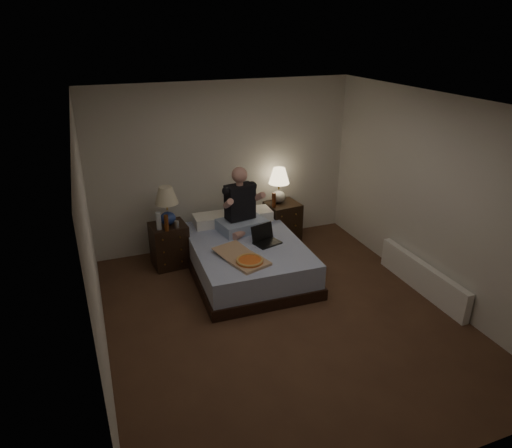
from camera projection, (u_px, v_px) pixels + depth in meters
name	position (u px, v px, depth m)	size (l,w,h in m)	color
floor	(283.00, 317.00, 5.44)	(4.00, 4.50, 0.00)	brown
ceiling	(289.00, 104.00, 4.44)	(4.00, 4.50, 0.00)	white
wall_back	(224.00, 166.00, 6.87)	(4.00, 2.50, 0.00)	silver
wall_front	(424.00, 348.00, 3.02)	(4.00, 2.50, 0.00)	silver
wall_left	(92.00, 251.00, 4.29)	(4.50, 2.50, 0.00)	silver
wall_right	(434.00, 199.00, 5.59)	(4.50, 2.50, 0.00)	silver
bed	(247.00, 258.00, 6.32)	(1.44, 1.92, 0.48)	#5B71B6
nightstand_left	(169.00, 245.00, 6.52)	(0.49, 0.44, 0.63)	black
nightstand_right	(282.00, 222.00, 7.26)	(0.49, 0.44, 0.64)	black
lamp_left	(167.00, 206.00, 6.28)	(0.32, 0.32, 0.56)	navy
lamp_right	(279.00, 186.00, 7.06)	(0.32, 0.32, 0.56)	gray
water_bottle	(159.00, 221.00, 6.20)	(0.07, 0.07, 0.25)	silver
soda_can	(177.00, 224.00, 6.28)	(0.07, 0.07, 0.10)	#B0B0AB
beer_bottle_left	(166.00, 223.00, 6.16)	(0.06, 0.06, 0.23)	#5C2B0D
beer_bottle_right	(274.00, 200.00, 6.95)	(0.06, 0.06, 0.23)	#51210B
person	(242.00, 200.00, 6.41)	(0.66, 0.52, 0.93)	black
laptop	(268.00, 236.00, 6.14)	(0.34, 0.28, 0.24)	black
pizza_box	(250.00, 261.00, 5.64)	(0.40, 0.76, 0.08)	tan
radiator	(422.00, 277.00, 5.91)	(0.10, 1.60, 0.40)	white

